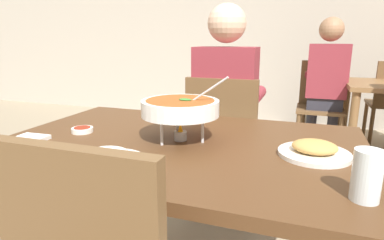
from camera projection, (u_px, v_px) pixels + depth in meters
The scene contains 15 objects.
cafe_rear_partition at pixel (276, 8), 4.22m from camera, with size 10.00×0.10×3.00m, color #BCB2A3.
dining_table_main at pixel (179, 164), 1.29m from camera, with size 1.39×0.93×0.73m.
chair_diner_main at pixel (224, 140), 2.01m from camera, with size 0.44×0.44×0.90m.
diner_main at pixel (227, 101), 1.98m from camera, with size 0.40×0.45×1.31m.
curry_bowl at pixel (180, 108), 1.25m from camera, with size 0.33×0.30×0.26m.
rice_plate at pixel (108, 159), 1.03m from camera, with size 0.24×0.24×0.06m.
appetizer_plate at pixel (314, 150), 1.11m from camera, with size 0.24×0.24×0.06m.
sauce_dish at pixel (82, 130), 1.39m from camera, with size 0.09×0.09×0.02m.
napkin_folded at pixel (32, 138), 1.28m from camera, with size 0.12×0.08×0.02m, color white.
fork_utensil at pixel (17, 142), 1.24m from camera, with size 0.01×0.17×0.01m, color silver.
spoon_utensil at pixel (28, 144), 1.23m from camera, with size 0.01×0.17×0.01m, color silver.
drink_glass at pixel (367, 178), 0.79m from camera, with size 0.07×0.07×0.13m.
chair_bg_left at pixel (320, 100), 3.29m from camera, with size 0.44×0.44×0.90m.
chair_bg_corner at pixel (331, 94), 3.66m from camera, with size 0.45×0.45×0.90m.
patron_bg_left at pixel (327, 79), 3.11m from camera, with size 0.40×0.45×1.31m.
Camera 1 is at (0.45, -1.13, 1.11)m, focal length 30.51 mm.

